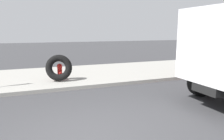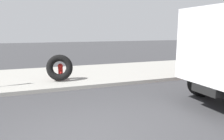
{
  "view_description": "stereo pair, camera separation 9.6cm",
  "coord_description": "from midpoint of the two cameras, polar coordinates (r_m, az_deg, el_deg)",
  "views": [
    {
      "loc": [
        -0.78,
        -4.2,
        2.34
      ],
      "look_at": [
        1.86,
        2.7,
        0.97
      ],
      "focal_mm": 34.33,
      "sensor_mm": 36.0,
      "label": 1
    },
    {
      "loc": [
        -0.69,
        -4.23,
        2.34
      ],
      "look_at": [
        1.86,
        2.7,
        0.97
      ],
      "focal_mm": 34.33,
      "sensor_mm": 36.0,
      "label": 2
    }
  ],
  "objects": [
    {
      "name": "sidewalk_curb",
      "position": [
        10.98,
        -16.63,
        -1.83
      ],
      "size": [
        36.0,
        5.0,
        0.15
      ],
      "primitive_type": "cube",
      "color": "#99968E",
      "rests_on": "ground"
    },
    {
      "name": "loose_tire",
      "position": [
        9.57,
        -14.26,
        0.57
      ],
      "size": [
        1.24,
        0.81,
        1.18
      ],
      "primitive_type": "torus",
      "rotation": [
        1.37,
        0.0,
        -0.28
      ],
      "color": "black",
      "rests_on": "sidewalk_curb"
    },
    {
      "name": "fire_hydrant",
      "position": [
        9.84,
        -14.01,
        -0.33
      ],
      "size": [
        0.24,
        0.54,
        0.74
      ],
      "color": "red",
      "rests_on": "sidewalk_curb"
    }
  ]
}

